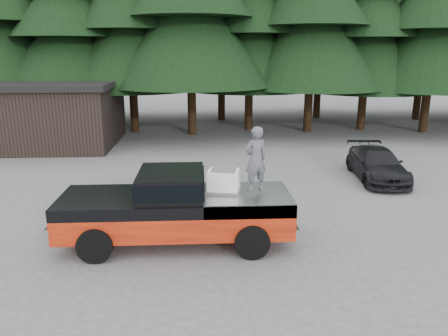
{
  "coord_description": "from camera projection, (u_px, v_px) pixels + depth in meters",
  "views": [
    {
      "loc": [
        -0.5,
        -11.05,
        4.85
      ],
      "look_at": [
        0.1,
        0.0,
        1.84
      ],
      "focal_mm": 35.0,
      "sensor_mm": 36.0,
      "label": 1
    }
  ],
  "objects": [
    {
      "name": "ground",
      "position": [
        221.0,
        233.0,
        11.95
      ],
      "size": [
        120.0,
        120.0,
        0.0
      ],
      "primitive_type": "plane",
      "color": "#4C4C4E",
      "rests_on": "ground"
    },
    {
      "name": "pickup_truck",
      "position": [
        176.0,
        218.0,
        11.19
      ],
      "size": [
        6.0,
        2.04,
        1.33
      ],
      "primitive_type": null,
      "color": "red",
      "rests_on": "ground"
    },
    {
      "name": "truck_cab",
      "position": [
        171.0,
        183.0,
        10.93
      ],
      "size": [
        1.66,
        1.9,
        0.59
      ],
      "primitive_type": "cube",
      "color": "black",
      "rests_on": "pickup_truck"
    },
    {
      "name": "air_compressor",
      "position": [
        224.0,
        181.0,
        11.14
      ],
      "size": [
        0.88,
        0.78,
        0.53
      ],
      "primitive_type": "cube",
      "rotation": [
        0.0,
        0.0,
        -0.19
      ],
      "color": "white",
      "rests_on": "pickup_truck"
    },
    {
      "name": "man_on_bed",
      "position": [
        256.0,
        159.0,
        11.02
      ],
      "size": [
        0.72,
        0.59,
        1.68
      ],
      "primitive_type": "imported",
      "rotation": [
        0.0,
        0.0,
        3.51
      ],
      "color": "#4F5056",
      "rests_on": "pickup_truck"
    },
    {
      "name": "parked_car",
      "position": [
        377.0,
        164.0,
        16.77
      ],
      "size": [
        1.97,
        4.18,
        1.18
      ],
      "primitive_type": "imported",
      "rotation": [
        0.0,
        0.0,
        -0.08
      ],
      "color": "black",
      "rests_on": "ground"
    },
    {
      "name": "utility_building",
      "position": [
        37.0,
        113.0,
        22.61
      ],
      "size": [
        8.4,
        6.4,
        3.3
      ],
      "color": "black",
      "rests_on": "ground"
    },
    {
      "name": "treeline",
      "position": [
        214.0,
        1.0,
        26.51
      ],
      "size": [
        60.15,
        16.05,
        17.5
      ],
      "color": "black",
      "rests_on": "ground"
    }
  ]
}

